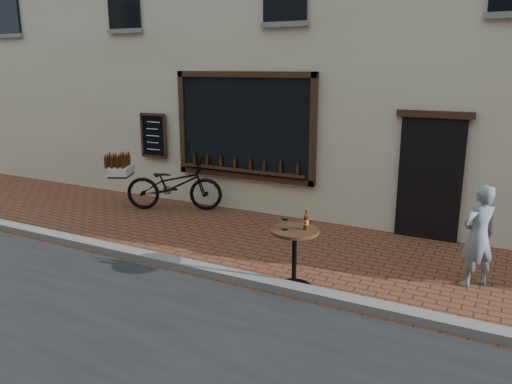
% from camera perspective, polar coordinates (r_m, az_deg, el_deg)
% --- Properties ---
extents(ground, '(90.00, 90.00, 0.00)m').
position_cam_1_polar(ground, '(7.21, -1.50, -10.98)').
color(ground, brown).
rests_on(ground, ground).
extents(kerb, '(90.00, 0.25, 0.12)m').
position_cam_1_polar(kerb, '(7.35, -0.73, -9.98)').
color(kerb, slate).
rests_on(kerb, ground).
extents(cargo_bicycle, '(2.48, 1.63, 1.18)m').
position_cam_1_polar(cargo_bicycle, '(11.05, -9.56, 0.88)').
color(cargo_bicycle, black).
rests_on(cargo_bicycle, ground).
extents(bistro_table, '(0.68, 0.68, 1.17)m').
position_cam_1_polar(bistro_table, '(7.02, 4.45, -6.22)').
color(bistro_table, black).
rests_on(bistro_table, ground).
extents(pedestrian, '(0.64, 0.63, 1.49)m').
position_cam_1_polar(pedestrian, '(7.71, 24.08, -4.64)').
color(pedestrian, slate).
rests_on(pedestrian, ground).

